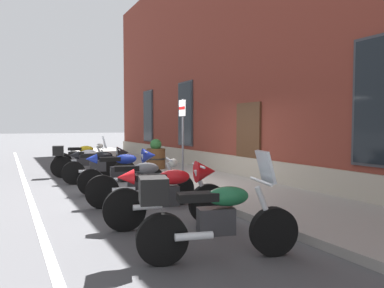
{
  "coord_description": "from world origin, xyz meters",
  "views": [
    {
      "loc": [
        8.36,
        -3.65,
        1.64
      ],
      "look_at": [
        0.53,
        0.48,
        1.17
      ],
      "focal_mm": 33.15,
      "sensor_mm": 36.0,
      "label": 1
    }
  ],
  "objects_px": {
    "motorcycle_black_sport": "(102,163)",
    "motorcycle_red_sport": "(172,192)",
    "motorcycle_grey_naked": "(142,183)",
    "motorcycle_silver_touring": "(82,160)",
    "motorcycle_yellow_naked": "(84,157)",
    "motorcycle_green_touring": "(211,216)",
    "barrel_planter": "(156,156)",
    "parking_sign": "(183,127)",
    "motorcycle_blue_sport": "(125,169)"
  },
  "relations": [
    {
      "from": "motorcycle_black_sport",
      "to": "parking_sign",
      "type": "bearing_deg",
      "value": 56.7
    },
    {
      "from": "motorcycle_silver_touring",
      "to": "motorcycle_yellow_naked",
      "type": "bearing_deg",
      "value": 167.31
    },
    {
      "from": "motorcycle_blue_sport",
      "to": "barrel_planter",
      "type": "height_order",
      "value": "barrel_planter"
    },
    {
      "from": "motorcycle_yellow_naked",
      "to": "motorcycle_red_sport",
      "type": "relative_size",
      "value": 0.99
    },
    {
      "from": "motorcycle_green_touring",
      "to": "parking_sign",
      "type": "bearing_deg",
      "value": 157.21
    },
    {
      "from": "barrel_planter",
      "to": "motorcycle_grey_naked",
      "type": "bearing_deg",
      "value": -24.98
    },
    {
      "from": "motorcycle_green_touring",
      "to": "motorcycle_silver_touring",
      "type": "bearing_deg",
      "value": -179.77
    },
    {
      "from": "motorcycle_grey_naked",
      "to": "motorcycle_green_touring",
      "type": "height_order",
      "value": "motorcycle_green_touring"
    },
    {
      "from": "motorcycle_silver_touring",
      "to": "motorcycle_blue_sport",
      "type": "height_order",
      "value": "motorcycle_silver_touring"
    },
    {
      "from": "motorcycle_green_touring",
      "to": "parking_sign",
      "type": "relative_size",
      "value": 0.89
    },
    {
      "from": "motorcycle_silver_touring",
      "to": "motorcycle_black_sport",
      "type": "bearing_deg",
      "value": 10.63
    },
    {
      "from": "parking_sign",
      "to": "barrel_planter",
      "type": "xyz_separation_m",
      "value": [
        -2.74,
        0.31,
        -1.02
      ]
    },
    {
      "from": "motorcycle_grey_naked",
      "to": "parking_sign",
      "type": "height_order",
      "value": "parking_sign"
    },
    {
      "from": "motorcycle_yellow_naked",
      "to": "motorcycle_black_sport",
      "type": "height_order",
      "value": "motorcycle_black_sport"
    },
    {
      "from": "parking_sign",
      "to": "motorcycle_black_sport",
      "type": "bearing_deg",
      "value": -123.3
    },
    {
      "from": "barrel_planter",
      "to": "motorcycle_green_touring",
      "type": "bearing_deg",
      "value": -17.4
    },
    {
      "from": "motorcycle_green_touring",
      "to": "barrel_planter",
      "type": "relative_size",
      "value": 1.91
    },
    {
      "from": "motorcycle_black_sport",
      "to": "barrel_planter",
      "type": "bearing_deg",
      "value": 123.55
    },
    {
      "from": "motorcycle_grey_naked",
      "to": "parking_sign",
      "type": "bearing_deg",
      "value": 136.8
    },
    {
      "from": "motorcycle_yellow_naked",
      "to": "parking_sign",
      "type": "bearing_deg",
      "value": 22.55
    },
    {
      "from": "motorcycle_yellow_naked",
      "to": "motorcycle_red_sport",
      "type": "height_order",
      "value": "motorcycle_red_sport"
    },
    {
      "from": "barrel_planter",
      "to": "motorcycle_black_sport",
      "type": "bearing_deg",
      "value": -56.45
    },
    {
      "from": "motorcycle_grey_naked",
      "to": "motorcycle_blue_sport",
      "type": "bearing_deg",
      "value": 175.0
    },
    {
      "from": "motorcycle_grey_naked",
      "to": "motorcycle_yellow_naked",
      "type": "bearing_deg",
      "value": 179.22
    },
    {
      "from": "motorcycle_black_sport",
      "to": "motorcycle_red_sport",
      "type": "relative_size",
      "value": 1.0
    },
    {
      "from": "motorcycle_red_sport",
      "to": "parking_sign",
      "type": "relative_size",
      "value": 0.91
    },
    {
      "from": "motorcycle_blue_sport",
      "to": "motorcycle_red_sport",
      "type": "bearing_deg",
      "value": -3.56
    },
    {
      "from": "motorcycle_green_touring",
      "to": "motorcycle_yellow_naked",
      "type": "bearing_deg",
      "value": 177.98
    },
    {
      "from": "motorcycle_black_sport",
      "to": "motorcycle_blue_sport",
      "type": "relative_size",
      "value": 0.98
    },
    {
      "from": "motorcycle_red_sport",
      "to": "barrel_planter",
      "type": "distance_m",
      "value": 6.78
    },
    {
      "from": "motorcycle_yellow_naked",
      "to": "motorcycle_green_touring",
      "type": "distance_m",
      "value": 9.6
    },
    {
      "from": "motorcycle_blue_sport",
      "to": "motorcycle_grey_naked",
      "type": "relative_size",
      "value": 0.97
    },
    {
      "from": "motorcycle_grey_naked",
      "to": "barrel_planter",
      "type": "relative_size",
      "value": 2.06
    },
    {
      "from": "motorcycle_silver_touring",
      "to": "motorcycle_blue_sport",
      "type": "bearing_deg",
      "value": 7.33
    },
    {
      "from": "motorcycle_black_sport",
      "to": "motorcycle_grey_naked",
      "type": "distance_m",
      "value": 3.31
    },
    {
      "from": "motorcycle_grey_naked",
      "to": "barrel_planter",
      "type": "xyz_separation_m",
      "value": [
        -4.79,
        2.23,
        0.08
      ]
    },
    {
      "from": "motorcycle_red_sport",
      "to": "parking_sign",
      "type": "height_order",
      "value": "parking_sign"
    },
    {
      "from": "motorcycle_black_sport",
      "to": "parking_sign",
      "type": "xyz_separation_m",
      "value": [
        1.26,
        1.92,
        1.02
      ]
    },
    {
      "from": "motorcycle_silver_touring",
      "to": "barrel_planter",
      "type": "relative_size",
      "value": 2.02
    },
    {
      "from": "motorcycle_silver_touring",
      "to": "motorcycle_green_touring",
      "type": "distance_m",
      "value": 7.95
    },
    {
      "from": "motorcycle_grey_naked",
      "to": "barrel_planter",
      "type": "distance_m",
      "value": 5.28
    },
    {
      "from": "motorcycle_silver_touring",
      "to": "motorcycle_red_sport",
      "type": "relative_size",
      "value": 1.03
    },
    {
      "from": "motorcycle_silver_touring",
      "to": "parking_sign",
      "type": "height_order",
      "value": "parking_sign"
    },
    {
      "from": "motorcycle_silver_touring",
      "to": "motorcycle_grey_naked",
      "type": "height_order",
      "value": "motorcycle_silver_touring"
    },
    {
      "from": "motorcycle_grey_naked",
      "to": "motorcycle_red_sport",
      "type": "height_order",
      "value": "motorcycle_red_sport"
    },
    {
      "from": "parking_sign",
      "to": "barrel_planter",
      "type": "height_order",
      "value": "parking_sign"
    },
    {
      "from": "motorcycle_black_sport",
      "to": "motorcycle_yellow_naked",
      "type": "bearing_deg",
      "value": 178.46
    },
    {
      "from": "barrel_planter",
      "to": "parking_sign",
      "type": "bearing_deg",
      "value": -6.37
    },
    {
      "from": "motorcycle_grey_naked",
      "to": "motorcycle_black_sport",
      "type": "bearing_deg",
      "value": 179.95
    },
    {
      "from": "motorcycle_black_sport",
      "to": "motorcycle_green_touring",
      "type": "relative_size",
      "value": 1.03
    }
  ]
}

